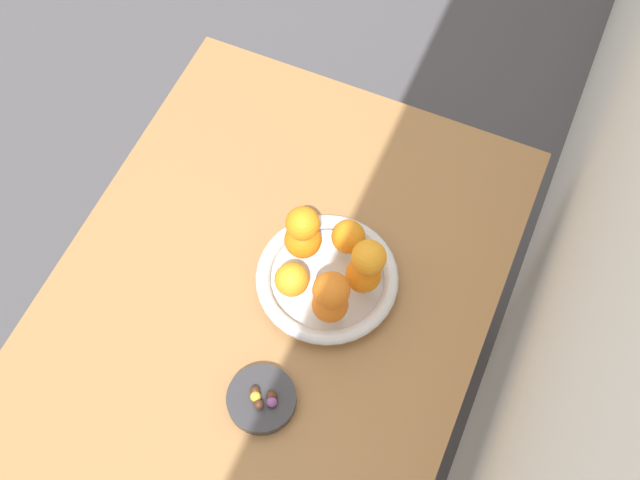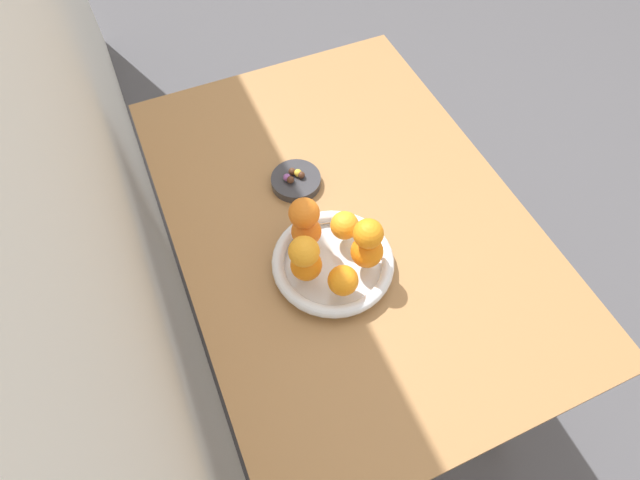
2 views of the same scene
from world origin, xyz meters
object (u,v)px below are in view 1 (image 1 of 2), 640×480
object	(u,v)px
dining_table	(259,339)
orange_0	(363,275)
candy_ball_0	(255,397)
candy_ball_3	(272,395)
candy_ball_2	(255,391)
candy_ball_4	(259,405)
fruit_bowl	(327,279)
orange_3	(292,280)
orange_6	(303,223)
orange_2	(303,240)
orange_7	(331,290)
orange_1	(348,237)
orange_4	(330,304)
candy_ball_1	(272,402)
candy_dish	(262,399)
orange_5	(369,257)

from	to	relation	value
dining_table	orange_0	distance (m)	0.25
candy_ball_0	candy_ball_3	size ratio (longest dim) A/B	1.02
orange_0	candy_ball_2	bearing A→B (deg)	-19.90
candy_ball_2	candy_ball_4	size ratio (longest dim) A/B	0.98
fruit_bowl	orange_3	size ratio (longest dim) A/B	4.24
fruit_bowl	candy_ball_2	xyz separation A→B (m)	(0.24, -0.03, 0.01)
orange_6	candy_ball_0	xyz separation A→B (m)	(0.27, 0.04, -0.10)
orange_2	fruit_bowl	bearing A→B (deg)	63.09
orange_7	candy_ball_0	bearing A→B (deg)	-17.26
orange_2	dining_table	bearing A→B (deg)	-10.68
orange_1	orange_7	size ratio (longest dim) A/B	0.97
orange_6	candy_ball_3	world-z (taller)	orange_6
orange_4	candy_ball_3	distance (m)	0.18
candy_ball_1	candy_ball_4	size ratio (longest dim) A/B	1.04
dining_table	candy_ball_3	bearing A→B (deg)	36.73
orange_4	candy_ball_3	world-z (taller)	orange_4
candy_dish	candy_ball_4	xyz separation A→B (m)	(0.01, 0.00, 0.02)
orange_0	orange_1	distance (m)	0.08
orange_2	candy_ball_3	bearing A→B (deg)	13.01
orange_6	fruit_bowl	bearing A→B (deg)	63.71
fruit_bowl	orange_4	xyz separation A→B (m)	(0.06, 0.03, 0.05)
orange_0	orange_6	distance (m)	0.14
fruit_bowl	candy_ball_4	world-z (taller)	fruit_bowl
orange_1	orange_0	bearing A→B (deg)	41.41
orange_4	orange_5	xyz separation A→B (m)	(-0.08, 0.04, 0.06)
candy_ball_4	orange_6	bearing A→B (deg)	-170.79
candy_ball_2	candy_ball_1	bearing A→B (deg)	79.85
orange_1	candy_ball_3	size ratio (longest dim) A/B	3.43
candy_dish	orange_5	size ratio (longest dim) A/B	1.95
dining_table	candy_ball_1	bearing A→B (deg)	35.94
orange_0	candy_ball_1	bearing A→B (deg)	-12.54
orange_0	orange_3	size ratio (longest dim) A/B	1.05
fruit_bowl	candy_ball_2	world-z (taller)	fruit_bowl
orange_2	candy_ball_0	size ratio (longest dim) A/B	3.68
candy_dish	candy_ball_0	distance (m)	0.02
candy_ball_0	candy_ball_1	size ratio (longest dim) A/B	1.01
dining_table	orange_6	world-z (taller)	orange_6
orange_3	candy_dish	bearing A→B (deg)	9.20
orange_2	orange_6	xyz separation A→B (m)	(0.00, 0.00, 0.06)
orange_6	candy_ball_0	size ratio (longest dim) A/B	3.29
dining_table	orange_1	world-z (taller)	orange_1
candy_ball_1	dining_table	bearing A→B (deg)	-144.06
dining_table	orange_0	xyz separation A→B (m)	(-0.13, 0.15, 0.16)
orange_5	orange_2	bearing A→B (deg)	-96.85
fruit_bowl	orange_7	size ratio (longest dim) A/B	4.09
fruit_bowl	orange_1	world-z (taller)	orange_1
orange_2	orange_4	xyz separation A→B (m)	(0.09, 0.09, -0.00)
orange_1	orange_2	size ratio (longest dim) A/B	0.91
candy_dish	orange_6	world-z (taller)	orange_6
orange_6	candy_ball_1	world-z (taller)	orange_6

